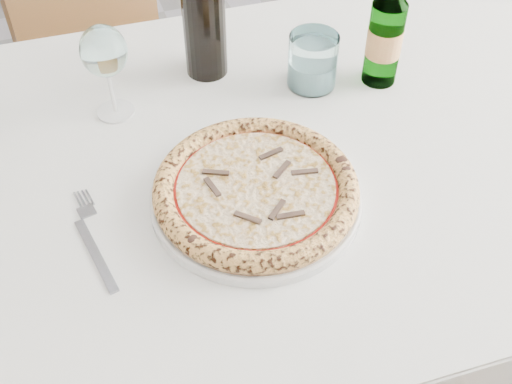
{
  "coord_description": "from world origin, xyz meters",
  "views": [
    {
      "loc": [
        -0.0,
        -0.43,
        1.46
      ],
      "look_at": [
        0.21,
        0.18,
        0.78
      ],
      "focal_mm": 45.0,
      "sensor_mm": 36.0,
      "label": 1
    }
  ],
  "objects_px": {
    "pizza": "(256,189)",
    "plate": "(256,197)",
    "chair_far": "(107,38)",
    "beer_bottle": "(386,34)",
    "wine_bottle": "(203,6)",
    "tumbler": "(313,64)",
    "wine_glass": "(104,53)",
    "dining_table": "(237,194)"
  },
  "relations": [
    {
      "from": "tumbler",
      "to": "wine_bottle",
      "type": "distance_m",
      "value": 0.21
    },
    {
      "from": "dining_table",
      "to": "plate",
      "type": "xyz_separation_m",
      "value": [
        0.0,
        -0.1,
        0.1
      ]
    },
    {
      "from": "pizza",
      "to": "tumbler",
      "type": "bearing_deg",
      "value": 52.04
    },
    {
      "from": "chair_far",
      "to": "tumbler",
      "type": "xyz_separation_m",
      "value": [
        0.3,
        -0.62,
        0.27
      ]
    },
    {
      "from": "tumbler",
      "to": "dining_table",
      "type": "bearing_deg",
      "value": -143.32
    },
    {
      "from": "dining_table",
      "to": "beer_bottle",
      "type": "distance_m",
      "value": 0.37
    },
    {
      "from": "dining_table",
      "to": "beer_bottle",
      "type": "height_order",
      "value": "beer_bottle"
    },
    {
      "from": "wine_bottle",
      "to": "tumbler",
      "type": "bearing_deg",
      "value": -30.92
    },
    {
      "from": "pizza",
      "to": "wine_bottle",
      "type": "height_order",
      "value": "wine_bottle"
    },
    {
      "from": "pizza",
      "to": "tumbler",
      "type": "relative_size",
      "value": 3.11
    },
    {
      "from": "plate",
      "to": "tumbler",
      "type": "relative_size",
      "value": 3.24
    },
    {
      "from": "chair_far",
      "to": "wine_bottle",
      "type": "relative_size",
      "value": 3.04
    },
    {
      "from": "pizza",
      "to": "beer_bottle",
      "type": "height_order",
      "value": "beer_bottle"
    },
    {
      "from": "plate",
      "to": "chair_far",
      "type": "bearing_deg",
      "value": 97.51
    },
    {
      "from": "chair_far",
      "to": "pizza",
      "type": "distance_m",
      "value": 0.9
    },
    {
      "from": "wine_glass",
      "to": "wine_bottle",
      "type": "xyz_separation_m",
      "value": [
        0.18,
        0.07,
        0.01
      ]
    },
    {
      "from": "wine_glass",
      "to": "wine_bottle",
      "type": "height_order",
      "value": "wine_bottle"
    },
    {
      "from": "chair_far",
      "to": "tumbler",
      "type": "bearing_deg",
      "value": -64.1
    },
    {
      "from": "dining_table",
      "to": "tumbler",
      "type": "xyz_separation_m",
      "value": [
        0.19,
        0.14,
        0.13
      ]
    },
    {
      "from": "tumbler",
      "to": "wine_glass",
      "type": "bearing_deg",
      "value": 174.51
    },
    {
      "from": "plate",
      "to": "tumbler",
      "type": "xyz_separation_m",
      "value": [
        0.19,
        0.24,
        0.03
      ]
    },
    {
      "from": "chair_far",
      "to": "pizza",
      "type": "relative_size",
      "value": 3.08
    },
    {
      "from": "tumbler",
      "to": "wine_bottle",
      "type": "height_order",
      "value": "wine_bottle"
    },
    {
      "from": "dining_table",
      "to": "wine_glass",
      "type": "height_order",
      "value": "wine_glass"
    },
    {
      "from": "pizza",
      "to": "plate",
      "type": "bearing_deg",
      "value": 18.31
    },
    {
      "from": "dining_table",
      "to": "tumbler",
      "type": "bearing_deg",
      "value": 36.68
    },
    {
      "from": "chair_far",
      "to": "beer_bottle",
      "type": "distance_m",
      "value": 0.83
    },
    {
      "from": "wine_glass",
      "to": "chair_far",
      "type": "bearing_deg",
      "value": 85.41
    },
    {
      "from": "chair_far",
      "to": "wine_glass",
      "type": "height_order",
      "value": "chair_far"
    },
    {
      "from": "dining_table",
      "to": "chair_far",
      "type": "relative_size",
      "value": 1.62
    },
    {
      "from": "wine_glass",
      "to": "beer_bottle",
      "type": "relative_size",
      "value": 0.71
    },
    {
      "from": "wine_glass",
      "to": "tumbler",
      "type": "xyz_separation_m",
      "value": [
        0.35,
        -0.03,
        -0.08
      ]
    },
    {
      "from": "plate",
      "to": "wine_bottle",
      "type": "relative_size",
      "value": 1.02
    },
    {
      "from": "dining_table",
      "to": "wine_bottle",
      "type": "distance_m",
      "value": 0.32
    },
    {
      "from": "tumbler",
      "to": "pizza",
      "type": "bearing_deg",
      "value": -127.96
    },
    {
      "from": "pizza",
      "to": "wine_bottle",
      "type": "bearing_deg",
      "value": 86.37
    },
    {
      "from": "beer_bottle",
      "to": "wine_bottle",
      "type": "relative_size",
      "value": 0.77
    },
    {
      "from": "tumbler",
      "to": "wine_bottle",
      "type": "xyz_separation_m",
      "value": [
        -0.16,
        0.1,
        0.09
      ]
    },
    {
      "from": "chair_far",
      "to": "beer_bottle",
      "type": "relative_size",
      "value": 3.95
    },
    {
      "from": "plate",
      "to": "wine_glass",
      "type": "xyz_separation_m",
      "value": [
        -0.16,
        0.27,
        0.11
      ]
    },
    {
      "from": "wine_glass",
      "to": "beer_bottle",
      "type": "distance_m",
      "value": 0.47
    },
    {
      "from": "dining_table",
      "to": "pizza",
      "type": "relative_size",
      "value": 4.98
    }
  ]
}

